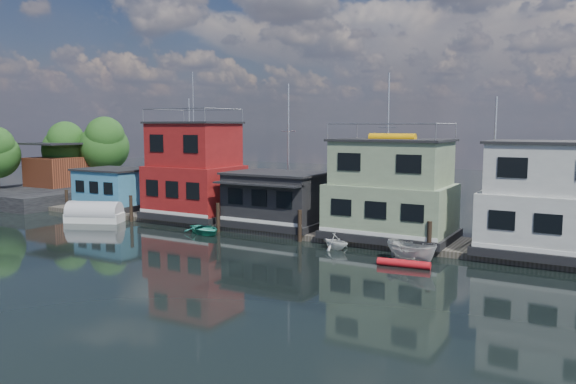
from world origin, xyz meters
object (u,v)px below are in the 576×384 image
Objects in this scene: dinghy_white at (336,241)px; tarp_runabout at (94,214)px; houseboat_dark at (277,199)px; houseboat_green at (391,191)px; dinghy_teal at (205,229)px; houseboat_white at (554,201)px; houseboat_red at (194,172)px; red_kayak at (404,263)px; houseboat_blue at (114,189)px; motorboat at (412,252)px.

tarp_runabout is at bearing 108.43° from dinghy_white.
houseboat_dark is 0.88× the size of houseboat_green.
dinghy_white is (10.54, 0.15, 0.19)m from dinghy_teal.
houseboat_white is 34.36m from tarp_runabout.
houseboat_red is 21.24m from red_kayak.
houseboat_white is at bearing 0.00° from houseboat_red.
tarp_runabout is at bearing -169.31° from houseboat_green.
houseboat_green is at bearing -12.33° from tarp_runabout.
houseboat_red is 3.96× the size of red_kayak.
tarp_runabout reaches higher than red_kayak.
houseboat_white is 1.72× the size of tarp_runabout.
tarp_runabout is (-6.94, -4.52, -3.41)m from houseboat_red.
houseboat_blue reaches higher than motorboat.
dinghy_teal is 15.98m from red_kayak.
houseboat_white reaches higher than red_kayak.
houseboat_dark is 1.51× the size of tarp_runabout.
dinghy_white is 5.44m from motorboat.
houseboat_red is 17.01m from houseboat_green.
dinghy_white is (-2.31, -3.78, -3.01)m from houseboat_green.
dinghy_teal is at bearing 106.27° from motorboat.
houseboat_green is 13.82m from dinghy_teal.
motorboat is (-6.96, -4.77, -2.87)m from houseboat_white.
houseboat_blue is 0.86× the size of houseboat_dark.
motorboat is at bearing 81.41° from red_kayak.
houseboat_dark is 2.20× the size of dinghy_teal.
houseboat_dark is 13.59m from red_kayak.
houseboat_red is at bearing -180.00° from houseboat_green.
dinghy_white is (24.19, -3.78, -1.67)m from houseboat_blue.
houseboat_green is 1.72× the size of tarp_runabout.
houseboat_blue is 2.14× the size of red_kayak.
houseboat_green is at bearing 0.12° from houseboat_dark.
houseboat_red is at bearing 179.86° from houseboat_dark.
houseboat_red is at bearing 0.00° from houseboat_blue.
houseboat_dark is 15.70m from tarp_runabout.
houseboat_dark is at bearing -6.26° from tarp_runabout.
tarp_runabout is at bearing 108.77° from motorboat.
dinghy_teal is (-22.85, -3.93, -3.19)m from houseboat_white.
motorboat is (15.89, -0.84, 0.31)m from dinghy_teal.
red_kayak is (-7.01, -6.02, -3.32)m from houseboat_white.
houseboat_blue is at bearing 100.03° from dinghy_teal.
dinghy_teal is (13.65, -3.93, -1.86)m from houseboat_blue.
dinghy_white is 21.64m from tarp_runabout.
houseboat_white is 2.44× the size of motorboat.
tarp_runabout is (-14.94, -4.50, -1.73)m from houseboat_dark.
motorboat is at bearing -66.94° from dinghy_teal.
houseboat_white is at bearing 34.32° from red_kayak.
tarp_runabout is at bearing 119.13° from dinghy_teal.
houseboat_red is 15.58m from dinghy_white.
houseboat_green is at bearing 51.82° from motorboat.
houseboat_red reaches higher than dinghy_teal.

